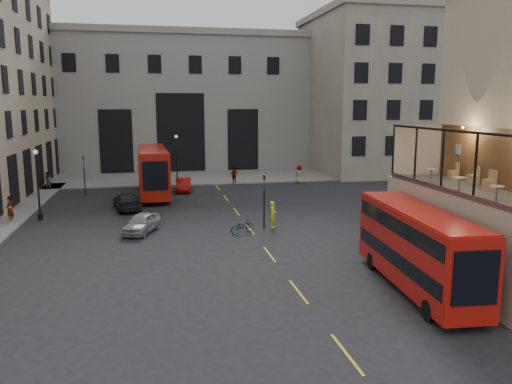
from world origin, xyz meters
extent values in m
plane|color=black|center=(0.00, 0.00, 0.00)|extent=(140.00, 140.00, 0.00)
cube|color=black|center=(4.98, 0.00, 2.00)|extent=(0.08, 9.20, 3.00)
cube|color=brown|center=(7.97, 0.00, 6.05)|extent=(0.04, 10.00, 2.90)
cube|color=beige|center=(6.50, 5.00, 6.05)|extent=(3.00, 0.04, 2.90)
cube|color=black|center=(6.50, 0.00, 7.50)|extent=(3.00, 10.00, 0.04)
cube|color=slate|center=(5.00, 0.00, 4.70)|extent=(0.12, 10.00, 0.18)
cube|color=black|center=(5.00, 0.00, 7.45)|extent=(0.12, 10.00, 0.10)
cube|color=beige|center=(7.92, 3.20, 6.20)|extent=(0.04, 0.45, 0.55)
cylinder|color=#FFD899|center=(7.30, 2.00, 7.45)|extent=(0.12, 0.12, 0.05)
cube|color=tan|center=(6.50, 0.00, 2.25)|extent=(3.00, 11.00, 4.50)
cube|color=slate|center=(6.50, 0.00, 4.55)|extent=(3.00, 10.00, 0.10)
cube|color=gray|center=(-5.00, 48.00, 9.00)|extent=(34.00, 10.00, 18.00)
cube|color=gray|center=(-5.00, 48.00, 17.60)|extent=(35.00, 10.60, 0.80)
cube|color=black|center=(-5.00, 42.96, 5.00)|extent=(6.00, 0.12, 10.00)
cube|color=black|center=(-13.00, 42.96, 4.00)|extent=(4.00, 0.12, 8.00)
cube|color=black|center=(3.00, 42.96, 4.00)|extent=(4.00, 0.12, 8.00)
cube|color=gray|center=(20.00, 40.00, 10.00)|extent=(16.00, 18.00, 20.00)
cube|color=gray|center=(20.00, 40.00, 19.60)|extent=(16.60, 18.60, 0.80)
cube|color=slate|center=(-6.00, 38.00, 0.06)|extent=(40.00, 12.00, 0.12)
cylinder|color=black|center=(-1.00, 12.00, 1.40)|extent=(0.10, 0.10, 2.80)
imported|color=black|center=(-1.00, 12.00, 3.30)|extent=(0.16, 0.20, 1.00)
cylinder|color=black|center=(-15.00, 28.00, 1.40)|extent=(0.10, 0.10, 2.80)
imported|color=black|center=(-15.00, 28.00, 3.30)|extent=(0.16, 0.20, 1.00)
cylinder|color=black|center=(-17.00, 18.00, 2.50)|extent=(0.14, 0.14, 5.00)
cylinder|color=black|center=(-17.00, 18.00, 0.25)|extent=(0.36, 0.36, 0.50)
sphere|color=silver|center=(-17.00, 18.00, 5.15)|extent=(0.36, 0.36, 0.36)
cylinder|color=black|center=(-6.00, 34.00, 2.50)|extent=(0.14, 0.14, 5.00)
cylinder|color=black|center=(-6.00, 34.00, 0.25)|extent=(0.36, 0.36, 0.50)
sphere|color=silver|center=(-6.00, 34.00, 5.15)|extent=(0.36, 0.36, 0.36)
cube|color=#B4130C|center=(3.50, -0.78, 2.08)|extent=(2.94, 9.86, 3.45)
cube|color=black|center=(3.50, -0.78, 1.59)|extent=(2.94, 9.33, 0.71)
cube|color=black|center=(3.50, -0.78, 3.14)|extent=(2.94, 9.33, 0.71)
cube|color=#B4130C|center=(3.50, -0.78, 3.83)|extent=(2.84, 9.66, 0.11)
cylinder|color=black|center=(2.75, 2.39, 0.44)|extent=(0.31, 0.90, 0.88)
cylinder|color=black|center=(4.72, 2.24, 0.44)|extent=(0.31, 0.90, 0.88)
cylinder|color=black|center=(2.26, -4.10, 0.44)|extent=(0.31, 0.90, 0.88)
cylinder|color=black|center=(4.22, -4.25, 0.44)|extent=(0.31, 0.90, 0.88)
cube|color=#A9140B|center=(-8.59, 26.75, 2.44)|extent=(3.02, 11.50, 4.05)
cube|color=black|center=(-8.59, 26.75, 1.87)|extent=(3.04, 10.88, 0.83)
cube|color=black|center=(-8.59, 26.75, 3.68)|extent=(3.04, 10.88, 0.83)
cube|color=#A9140B|center=(-8.59, 26.75, 4.49)|extent=(2.91, 11.27, 0.12)
cylinder|color=black|center=(-9.91, 30.36, 0.52)|extent=(0.33, 1.05, 1.04)
cylinder|color=black|center=(-7.56, 30.45, 0.52)|extent=(0.33, 1.05, 1.04)
cylinder|color=black|center=(-9.62, 22.72, 0.52)|extent=(0.33, 1.05, 1.04)
cylinder|color=black|center=(-7.27, 22.80, 0.52)|extent=(0.33, 1.05, 1.04)
imported|color=#9A9CA2|center=(-9.41, 12.68, 0.66)|extent=(2.90, 4.20, 1.33)
imported|color=#9F0B09|center=(-5.61, 28.56, 0.65)|extent=(1.73, 4.04, 1.29)
imported|color=black|center=(-10.75, 20.58, 0.69)|extent=(2.76, 5.02, 1.38)
imported|color=gray|center=(-2.71, 11.11, 0.47)|extent=(1.89, 1.30, 0.94)
imported|color=#DDF81A|center=(-0.31, 12.28, 0.94)|extent=(0.70, 0.81, 1.88)
imported|color=gray|center=(-19.00, 31.64, 0.94)|extent=(0.94, 0.75, 1.88)
imported|color=gray|center=(-7.25, 34.68, 0.95)|extent=(1.40, 1.32, 1.90)
imported|color=gray|center=(0.08, 32.13, 0.95)|extent=(1.20, 0.91, 1.89)
imported|color=gray|center=(7.22, 31.20, 0.98)|extent=(1.14, 1.11, 1.97)
imported|color=gray|center=(-19.00, 17.66, 0.99)|extent=(0.57, 0.78, 1.97)
cylinder|color=white|center=(5.50, -3.33, 5.30)|extent=(0.57, 0.57, 0.04)
cylinder|color=slate|center=(5.50, -3.33, 4.95)|extent=(0.08, 0.08, 0.67)
cylinder|color=slate|center=(5.50, -3.33, 4.61)|extent=(0.42, 0.42, 0.03)
cylinder|color=silver|center=(5.45, -0.78, 5.30)|extent=(0.58, 0.58, 0.04)
cylinder|color=slate|center=(5.45, -0.78, 4.96)|extent=(0.08, 0.08, 0.67)
cylinder|color=slate|center=(5.45, -0.78, 4.61)|extent=(0.42, 0.42, 0.03)
cylinder|color=white|center=(5.79, 2.22, 5.30)|extent=(0.57, 0.57, 0.04)
cylinder|color=slate|center=(5.79, 2.22, 4.95)|extent=(0.08, 0.08, 0.67)
cylinder|color=slate|center=(5.79, 2.22, 4.61)|extent=(0.42, 0.42, 0.03)
cube|color=tan|center=(7.19, -0.53, 4.86)|extent=(0.56, 0.56, 0.52)
cube|color=tan|center=(7.40, -0.49, 5.35)|extent=(0.14, 0.48, 0.46)
cube|color=tan|center=(7.47, 1.10, 4.85)|extent=(0.50, 0.50, 0.50)
cube|color=tan|center=(7.68, 1.12, 5.33)|extent=(0.08, 0.47, 0.45)
cube|color=tan|center=(7.52, 2.89, 4.85)|extent=(0.53, 0.53, 0.49)
cube|color=tan|center=(7.72, 2.85, 5.31)|extent=(0.12, 0.46, 0.44)
camera|label=1|loc=(-8.36, -21.27, 8.65)|focal=35.00mm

